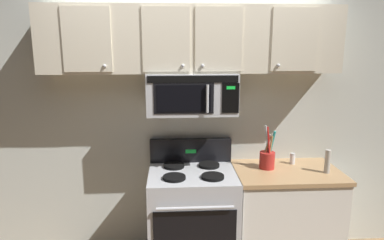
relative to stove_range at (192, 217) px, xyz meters
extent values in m
cube|color=silver|center=(0.00, 0.37, 0.88)|extent=(5.20, 0.10, 2.70)
cube|color=#B7BABF|center=(0.00, 0.00, -0.02)|extent=(0.76, 0.64, 0.90)
cylinder|color=#B7BABF|center=(0.00, -0.36, 0.27)|extent=(0.61, 0.03, 0.03)
cube|color=black|center=(0.00, 0.28, 0.54)|extent=(0.76, 0.07, 0.22)
cube|color=#19D83F|center=(0.00, 0.24, 0.54)|extent=(0.10, 0.00, 0.04)
cylinder|color=black|center=(-0.16, -0.14, 0.44)|extent=(0.19, 0.19, 0.02)
cylinder|color=black|center=(0.16, -0.14, 0.44)|extent=(0.19, 0.19, 0.02)
cylinder|color=black|center=(-0.16, 0.14, 0.44)|extent=(0.19, 0.19, 0.02)
cylinder|color=black|center=(0.16, 0.14, 0.44)|extent=(0.19, 0.19, 0.02)
cube|color=#B7BABF|center=(0.00, 0.12, 1.11)|extent=(0.76, 0.39, 0.35)
cube|color=black|center=(0.00, -0.08, 1.25)|extent=(0.73, 0.01, 0.06)
cube|color=black|center=(-0.07, -0.08, 1.09)|extent=(0.49, 0.01, 0.25)
cube|color=black|center=(-0.08, -0.08, 1.09)|extent=(0.44, 0.01, 0.22)
cube|color=black|center=(0.30, -0.08, 1.09)|extent=(0.14, 0.01, 0.25)
cube|color=#19D83F|center=(0.30, -0.08, 1.18)|extent=(0.07, 0.00, 0.03)
cylinder|color=#B7BABF|center=(0.11, -0.10, 1.09)|extent=(0.02, 0.02, 0.23)
cube|color=beige|center=(0.00, 0.15, 1.56)|extent=(2.50, 0.33, 0.55)
cube|color=beige|center=(-0.83, -0.02, 1.56)|extent=(0.38, 0.01, 0.51)
sphere|color=#B7BABF|center=(-0.70, -0.03, 1.35)|extent=(0.03, 0.03, 0.03)
cube|color=beige|center=(-0.21, -0.02, 1.56)|extent=(0.38, 0.01, 0.51)
sphere|color=#B7BABF|center=(-0.08, -0.03, 1.35)|extent=(0.03, 0.03, 0.03)
cube|color=beige|center=(0.21, -0.02, 1.56)|extent=(0.38, 0.01, 0.51)
sphere|color=#B7BABF|center=(0.08, -0.03, 1.35)|extent=(0.03, 0.03, 0.03)
cube|color=beige|center=(0.83, -0.02, 1.56)|extent=(0.38, 0.01, 0.51)
sphere|color=#B7BABF|center=(0.70, -0.03, 1.35)|extent=(0.03, 0.03, 0.03)
cube|color=white|center=(0.84, 0.01, -0.04)|extent=(0.90, 0.62, 0.86)
cube|color=tan|center=(0.84, 0.01, 0.41)|extent=(0.93, 0.65, 0.03)
cylinder|color=red|center=(0.67, 0.06, 0.51)|extent=(0.14, 0.14, 0.15)
cylinder|color=#BCBCC1|center=(0.67, 0.08, 0.63)|extent=(0.06, 0.07, 0.24)
cylinder|color=teal|center=(0.71, 0.06, 0.65)|extent=(0.06, 0.05, 0.27)
cylinder|color=black|center=(0.67, 0.06, 0.64)|extent=(0.04, 0.06, 0.26)
cylinder|color=tan|center=(0.69, 0.05, 0.62)|extent=(0.03, 0.04, 0.22)
cylinder|color=red|center=(0.67, 0.04, 0.66)|extent=(0.04, 0.05, 0.30)
cylinder|color=#A87A47|center=(0.66, 0.05, 0.63)|extent=(0.08, 0.02, 0.24)
cylinder|color=silver|center=(0.67, 0.06, 0.67)|extent=(0.07, 0.03, 0.31)
cylinder|color=white|center=(0.94, 0.16, 0.47)|extent=(0.05, 0.05, 0.09)
cylinder|color=#B7BABF|center=(0.94, 0.16, 0.53)|extent=(0.05, 0.05, 0.02)
cylinder|color=#B7B2A8|center=(1.16, -0.08, 0.53)|extent=(0.05, 0.05, 0.21)
camera|label=1|loc=(-0.18, -2.85, 1.53)|focal=32.54mm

